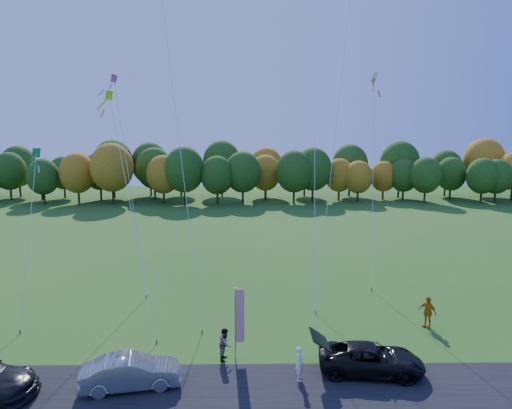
{
  "coord_description": "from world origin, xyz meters",
  "views": [
    {
      "loc": [
        -0.35,
        -22.29,
        11.31
      ],
      "look_at": [
        0.0,
        6.0,
        7.0
      ],
      "focal_mm": 32.0,
      "sensor_mm": 36.0,
      "label": 1
    }
  ],
  "objects_px": {
    "black_suv": "(371,359)",
    "feather_flag": "(239,315)",
    "silver_sedan": "(131,372)",
    "person_east": "(427,312)"
  },
  "relations": [
    {
      "from": "black_suv",
      "to": "feather_flag",
      "type": "relative_size",
      "value": 1.33
    },
    {
      "from": "silver_sedan",
      "to": "person_east",
      "type": "bearing_deg",
      "value": -79.47
    },
    {
      "from": "silver_sedan",
      "to": "feather_flag",
      "type": "relative_size",
      "value": 1.18
    },
    {
      "from": "silver_sedan",
      "to": "person_east",
      "type": "relative_size",
      "value": 2.35
    },
    {
      "from": "person_east",
      "to": "silver_sedan",
      "type": "bearing_deg",
      "value": -106.57
    },
    {
      "from": "feather_flag",
      "to": "silver_sedan",
      "type": "bearing_deg",
      "value": -150.58
    },
    {
      "from": "black_suv",
      "to": "person_east",
      "type": "relative_size",
      "value": 2.64
    },
    {
      "from": "black_suv",
      "to": "silver_sedan",
      "type": "distance_m",
      "value": 11.23
    },
    {
      "from": "silver_sedan",
      "to": "feather_flag",
      "type": "bearing_deg",
      "value": -71.85
    },
    {
      "from": "person_east",
      "to": "feather_flag",
      "type": "bearing_deg",
      "value": -110.15
    }
  ]
}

